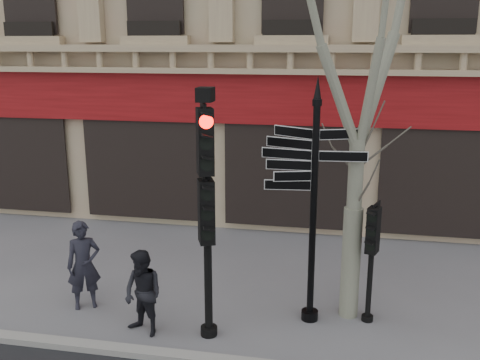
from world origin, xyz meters
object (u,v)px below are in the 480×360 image
object	(u,v)px
traffic_signal_secondary	(372,243)
pedestrian_b	(143,293)
fingerpost	(315,162)
pedestrian_a	(84,265)
traffic_signal_main	(207,185)

from	to	relation	value
traffic_signal_secondary	pedestrian_b	world-z (taller)	traffic_signal_secondary
fingerpost	pedestrian_a	distance (m)	4.80
traffic_signal_secondary	pedestrian_b	bearing A→B (deg)	-143.53
pedestrian_a	pedestrian_b	bearing A→B (deg)	-57.37
fingerpost	pedestrian_b	bearing A→B (deg)	-155.16
fingerpost	traffic_signal_main	xyz separation A→B (m)	(-1.70, -0.88, -0.28)
pedestrian_a	pedestrian_b	size ratio (longest dim) A/B	1.13
fingerpost	traffic_signal_main	distance (m)	1.93
pedestrian_a	traffic_signal_secondary	bearing A→B (deg)	-25.89
pedestrian_b	pedestrian_a	bearing A→B (deg)	177.26
fingerpost	pedestrian_b	size ratio (longest dim) A/B	2.90
traffic_signal_secondary	traffic_signal_main	bearing A→B (deg)	-140.18
fingerpost	pedestrian_a	size ratio (longest dim) A/B	2.57
traffic_signal_main	traffic_signal_secondary	bearing A→B (deg)	-1.93
traffic_signal_secondary	pedestrian_a	bearing A→B (deg)	-155.73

